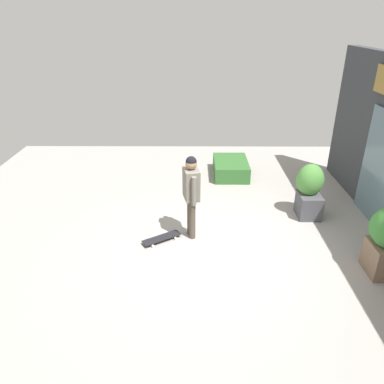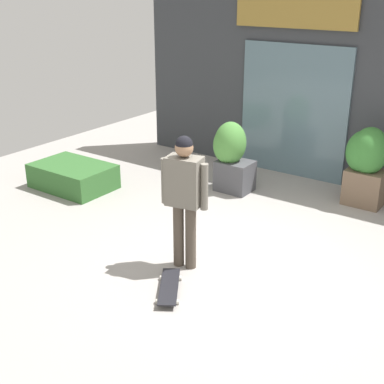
{
  "view_description": "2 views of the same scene",
  "coord_description": "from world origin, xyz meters",
  "views": [
    {
      "loc": [
        5.7,
        -0.38,
        3.91
      ],
      "look_at": [
        -0.38,
        -0.42,
        1.0
      ],
      "focal_mm": 34.3,
      "sensor_mm": 36.0,
      "label": 1
    },
    {
      "loc": [
        2.9,
        -5.03,
        3.28
      ],
      "look_at": [
        -0.38,
        -0.42,
        1.0
      ],
      "focal_mm": 49.46,
      "sensor_mm": 36.0,
      "label": 2
    }
  ],
  "objects": [
    {
      "name": "ground_plane",
      "position": [
        0.0,
        0.0,
        0.0
      ],
      "size": [
        12.0,
        12.0,
        0.0
      ],
      "primitive_type": "plane",
      "color": "#9E9993"
    },
    {
      "name": "building_facade",
      "position": [
        -0.04,
        3.51,
        1.63
      ],
      "size": [
        7.99,
        0.31,
        3.29
      ],
      "color": "#383A3F",
      "rests_on": "ground_plane"
    },
    {
      "name": "skateboarder",
      "position": [
        -0.48,
        -0.43,
        1.01
      ],
      "size": [
        0.58,
        0.34,
        1.66
      ],
      "rotation": [
        0.0,
        0.0,
        -1.36
      ],
      "color": "#4C4238",
      "rests_on": "ground_plane"
    },
    {
      "name": "skateboard",
      "position": [
        -0.28,
        -1.0,
        0.06
      ],
      "size": [
        0.59,
        0.76,
        0.08
      ],
      "rotation": [
        0.0,
        0.0,
        -0.99
      ],
      "color": "black",
      "rests_on": "ground_plane"
    },
    {
      "name": "planter_box_left",
      "position": [
        0.63,
        2.76,
        0.71
      ],
      "size": [
        0.64,
        0.6,
        1.24
      ],
      "color": "brown",
      "rests_on": "ground_plane"
    },
    {
      "name": "planter_box_right",
      "position": [
        -1.37,
        2.08,
        0.65
      ],
      "size": [
        0.65,
        0.59,
        1.16
      ],
      "color": "#47474C",
      "rests_on": "ground_plane"
    },
    {
      "name": "hedge_ledge",
      "position": [
        -3.57,
        0.62,
        0.2
      ],
      "size": [
        1.32,
        0.9,
        0.41
      ],
      "primitive_type": "cube",
      "color": "#33662D",
      "rests_on": "ground_plane"
    }
  ]
}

